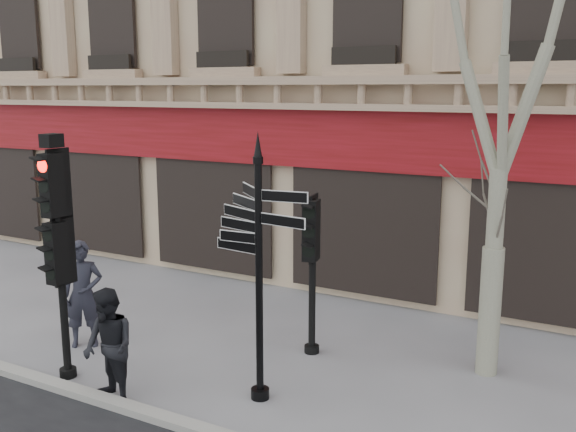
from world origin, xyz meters
name	(u,v)px	position (x,y,z in m)	size (l,w,h in m)	color
ground	(243,390)	(0.00, 0.00, 0.00)	(80.00, 80.00, 0.00)	slate
kerb	(188,426)	(0.00, -1.40, 0.06)	(80.00, 0.25, 0.12)	gray
fingerpost	(259,224)	(0.39, -0.10, 2.74)	(2.13, 2.13, 4.09)	black
traffic_signal_main	(58,228)	(-2.78, -0.99, 2.53)	(0.44, 0.32, 4.00)	black
traffic_signal_secondary	(313,247)	(0.30, 1.84, 1.96)	(0.53, 0.43, 2.81)	black
plane_tree	(509,8)	(3.24, 2.49, 5.87)	(3.15, 3.15, 8.36)	gray
pedestrian_a	(83,294)	(-3.52, 0.12, 0.99)	(0.72, 0.47, 1.98)	#20212B
pedestrian_b	(109,347)	(-1.52, -1.30, 0.89)	(0.86, 0.67, 1.78)	black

